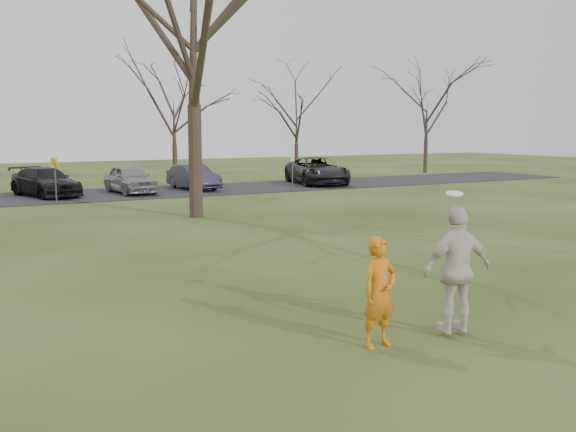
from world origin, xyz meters
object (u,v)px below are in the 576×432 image
object	(u,v)px
player_defender	(379,292)
car_6	(317,171)
catching_play	(457,269)
car_4	(130,179)
car_3	(45,182)
big_tree	(193,27)
car_5	(193,177)

from	to	relation	value
player_defender	car_6	world-z (taller)	player_defender
car_6	catching_play	bearing A→B (deg)	-104.28
car_4	car_3	bearing A→B (deg)	167.13
player_defender	big_tree	distance (m)	16.41
car_5	big_tree	world-z (taller)	big_tree
car_4	car_6	bearing A→B (deg)	-4.95
car_4	big_tree	size ratio (longest dim) A/B	0.30
car_4	player_defender	bearing A→B (deg)	-101.57
car_3	car_6	bearing A→B (deg)	-18.90
player_defender	catching_play	xyz separation A→B (m)	(1.39, -0.18, 0.24)
car_5	car_6	world-z (taller)	car_6
big_tree	car_3	bearing A→B (deg)	111.03
car_4	car_5	bearing A→B (deg)	1.10
car_3	car_5	xyz separation A→B (m)	(7.62, -0.11, -0.02)
car_4	car_5	world-z (taller)	car_4
car_3	catching_play	bearing A→B (deg)	-101.12
car_5	car_6	size ratio (longest dim) A/B	0.71
car_5	car_4	bearing A→B (deg)	-179.99
player_defender	car_4	bearing A→B (deg)	77.66
big_tree	player_defender	bearing A→B (deg)	-99.79
car_4	catching_play	xyz separation A→B (m)	(-1.26, -25.04, 0.33)
catching_play	car_6	bearing A→B (deg)	63.52
car_3	big_tree	bearing A→B (deg)	-86.32
car_3	car_5	world-z (taller)	car_3
car_4	car_5	distance (m)	3.60
car_4	catching_play	distance (m)	25.07
player_defender	big_tree	bearing A→B (deg)	73.94
car_6	car_5	bearing A→B (deg)	-170.07
car_5	big_tree	xyz separation A→B (m)	(-3.63, -10.28, 6.28)
catching_play	player_defender	bearing A→B (deg)	172.52
car_3	player_defender	bearing A→B (deg)	-104.18
player_defender	big_tree	xyz separation A→B (m)	(2.59, 14.99, 6.15)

